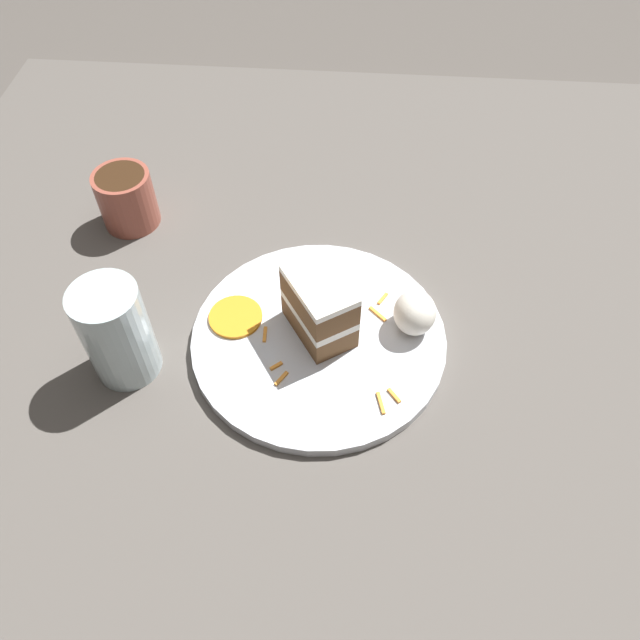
{
  "coord_description": "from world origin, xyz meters",
  "views": [
    {
      "loc": [
        0.49,
        0.04,
        0.64
      ],
      "look_at": [
        0.04,
        0.0,
        0.07
      ],
      "focal_mm": 35.0,
      "sensor_mm": 36.0,
      "label": 1
    }
  ],
  "objects": [
    {
      "name": "ground_plane",
      "position": [
        0.0,
        0.0,
        0.0
      ],
      "size": [
        6.0,
        6.0,
        0.0
      ],
      "primitive_type": "plane",
      "color": "#4C4742",
      "rests_on": "ground"
    },
    {
      "name": "dining_table",
      "position": [
        0.0,
        0.0,
        0.01
      ],
      "size": [
        1.16,
        1.19,
        0.02
      ],
      "primitive_type": "cube",
      "color": "#56514C",
      "rests_on": "ground"
    },
    {
      "name": "plate",
      "position": [
        0.04,
        0.0,
        0.03
      ],
      "size": [
        0.31,
        0.31,
        0.01
      ],
      "primitive_type": "cylinder",
      "color": "silver",
      "rests_on": "dining_table"
    },
    {
      "name": "cake_slice",
      "position": [
        0.03,
        0.0,
        0.08
      ],
      "size": [
        0.11,
        0.1,
        0.08
      ],
      "rotation": [
        0.0,
        0.0,
        5.29
      ],
      "color": "brown",
      "rests_on": "plate"
    },
    {
      "name": "cream_dollop",
      "position": [
        0.01,
        0.11,
        0.06
      ],
      "size": [
        0.06,
        0.05,
        0.05
      ],
      "primitive_type": "ellipsoid",
      "color": "white",
      "rests_on": "plate"
    },
    {
      "name": "orange_garnish",
      "position": [
        0.02,
        -0.1,
        0.04
      ],
      "size": [
        0.07,
        0.07,
        0.0
      ],
      "primitive_type": "cylinder",
      "color": "orange",
      "rests_on": "plate"
    },
    {
      "name": "carrot_shreds_scatter",
      "position": [
        0.05,
        0.02,
        0.04
      ],
      "size": [
        0.22,
        0.17,
        0.0
      ],
      "color": "orange",
      "rests_on": "plate"
    },
    {
      "name": "drinking_glass",
      "position": [
        0.09,
        -0.22,
        0.08
      ],
      "size": [
        0.08,
        0.08,
        0.13
      ],
      "color": "silver",
      "rests_on": "dining_table"
    },
    {
      "name": "coffee_mug",
      "position": [
        -0.16,
        -0.28,
        0.07
      ],
      "size": [
        0.08,
        0.08,
        0.08
      ],
      "color": "#994C3D",
      "rests_on": "dining_table"
    }
  ]
}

